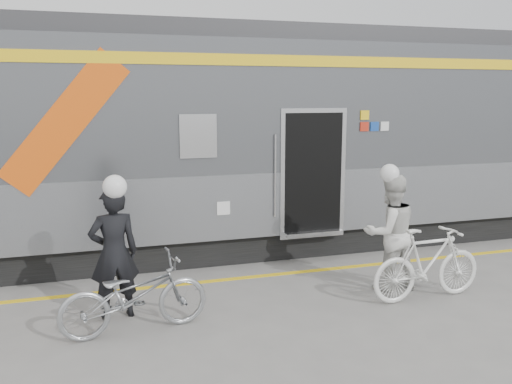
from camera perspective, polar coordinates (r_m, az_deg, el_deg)
name	(u,v)px	position (r m, az deg, el deg)	size (l,w,h in m)	color
ground	(308,332)	(6.99, 5.49, -14.42)	(90.00, 90.00, 0.00)	slate
train	(172,141)	(10.18, -8.79, 5.33)	(24.00, 3.17, 4.10)	black
safety_strip	(257,276)	(8.86, 0.09, -8.88)	(24.00, 0.12, 0.01)	yellow
man	(114,253)	(7.32, -14.73, -6.25)	(0.64, 0.42, 1.75)	black
bicycle_left	(134,295)	(6.93, -12.69, -10.54)	(0.64, 1.83, 0.96)	#9C9FA3
woman	(390,233)	(8.35, 13.90, -4.16)	(0.85, 0.66, 1.75)	silver
bicycle_right	(428,264)	(8.16, 17.61, -7.20)	(0.50, 1.76, 1.06)	white
helmet_man	(110,175)	(7.10, -15.10, 1.70)	(0.30, 0.30, 0.30)	white
helmet_woman	(393,165)	(8.16, 14.21, 2.76)	(0.28, 0.28, 0.28)	white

